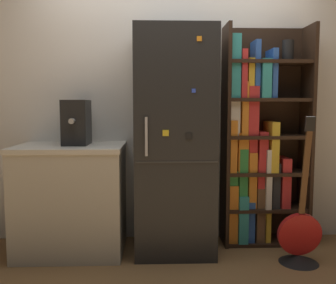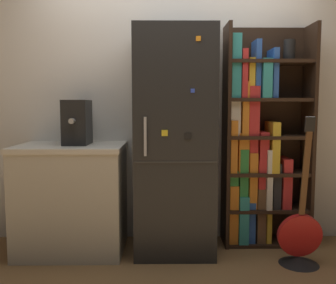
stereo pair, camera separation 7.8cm
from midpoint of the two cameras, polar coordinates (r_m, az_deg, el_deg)
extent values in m
plane|color=olive|center=(3.28, 0.39, -16.88)|extent=(16.00, 16.00, 0.00)
cube|color=white|center=(3.50, 0.09, 6.36)|extent=(8.00, 0.05, 2.60)
cube|color=black|center=(3.18, 0.30, -0.02)|extent=(0.66, 0.62, 1.88)
cube|color=#333333|center=(2.89, 0.54, -3.09)|extent=(0.65, 0.01, 0.01)
cube|color=#B2B2B7|center=(2.85, -4.11, 0.83)|extent=(0.02, 0.02, 0.30)
cube|color=black|center=(2.87, 2.39, 0.90)|extent=(0.05, 0.01, 0.05)
cube|color=yellow|center=(2.86, -1.13, 1.39)|extent=(0.05, 0.01, 0.05)
cube|color=blue|center=(2.86, 3.14, 7.82)|extent=(0.03, 0.01, 0.03)
cube|color=orange|center=(2.91, 4.01, 15.45)|extent=(0.04, 0.01, 0.04)
cube|color=black|center=(3.37, 8.08, 0.83)|extent=(0.03, 0.33, 1.95)
cube|color=black|center=(3.57, 19.72, 0.82)|extent=(0.03, 0.33, 1.95)
cube|color=black|center=(3.60, 13.41, 1.03)|extent=(0.76, 0.03, 1.95)
cube|color=black|center=(3.66, 13.69, -14.32)|extent=(0.70, 0.30, 0.03)
cube|color=black|center=(3.57, 13.81, -9.64)|extent=(0.70, 0.30, 0.03)
cube|color=black|center=(3.50, 13.94, -4.49)|extent=(0.70, 0.30, 0.03)
cube|color=black|center=(3.46, 14.07, 0.83)|extent=(0.70, 0.30, 0.03)
cube|color=black|center=(3.45, 14.20, 6.23)|extent=(0.70, 0.30, 0.03)
cube|color=black|center=(3.46, 14.33, 11.62)|extent=(0.70, 0.30, 0.03)
cube|color=orange|center=(3.52, 8.93, -10.35)|extent=(0.08, 0.28, 0.52)
cube|color=teal|center=(3.54, 10.35, -11.10)|extent=(0.08, 0.28, 0.43)
cube|color=#2D59B2|center=(3.57, 11.56, -11.44)|extent=(0.06, 0.24, 0.37)
cube|color=brown|center=(3.57, 12.92, -10.43)|extent=(0.08, 0.24, 0.49)
cube|color=gold|center=(3.60, 14.00, -11.56)|extent=(0.04, 0.22, 0.34)
cube|color=#338C3F|center=(3.46, 8.96, -6.90)|extent=(0.07, 0.24, 0.34)
cube|color=#338C3F|center=(3.46, 10.38, -5.27)|extent=(0.07, 0.25, 0.53)
cube|color=orange|center=(3.47, 11.77, -5.53)|extent=(0.07, 0.22, 0.50)
cube|color=red|center=(3.51, 12.91, -6.01)|extent=(0.06, 0.24, 0.43)
cube|color=silver|center=(3.50, 13.94, -5.25)|extent=(0.05, 0.28, 0.53)
cube|color=#262628|center=(3.54, 15.08, -6.20)|extent=(0.07, 0.23, 0.40)
cube|color=red|center=(3.57, 16.39, -5.77)|extent=(0.08, 0.26, 0.45)
cube|color=orange|center=(3.39, 8.96, -0.54)|extent=(0.06, 0.26, 0.46)
cube|color=orange|center=(3.42, 10.39, -1.44)|extent=(0.09, 0.24, 0.35)
cube|color=red|center=(3.44, 11.81, -1.37)|extent=(0.07, 0.21, 0.35)
cube|color=red|center=(3.46, 13.29, -1.37)|extent=(0.08, 0.23, 0.35)
cube|color=gold|center=(3.48, 14.78, -0.63)|extent=(0.07, 0.28, 0.44)
cube|color=silver|center=(3.38, 9.22, 4.00)|extent=(0.08, 0.23, 0.34)
cube|color=orange|center=(3.39, 10.60, 5.02)|extent=(0.06, 0.26, 0.47)
cube|color=red|center=(3.41, 11.86, 4.67)|extent=(0.09, 0.24, 0.43)
cube|color=teal|center=(3.40, 9.30, 11.18)|extent=(0.08, 0.26, 0.54)
cube|color=red|center=(3.40, 10.45, 10.06)|extent=(0.05, 0.28, 0.41)
cube|color=gold|center=(3.40, 11.56, 9.44)|extent=(0.05, 0.21, 0.34)
cube|color=#2D59B2|center=(3.42, 12.48, 10.69)|extent=(0.04, 0.21, 0.50)
cube|color=teal|center=(3.44, 13.61, 9.28)|extent=(0.08, 0.28, 0.33)
cube|color=#2D59B2|center=(3.47, 14.85, 9.97)|extent=(0.05, 0.24, 0.42)
cylinder|color=black|center=(3.53, 17.19, 13.15)|extent=(0.10, 0.10, 0.18)
cube|color=#BCB7A8|center=(3.35, -15.12, -8.65)|extent=(0.88, 0.64, 0.88)
cube|color=beige|center=(3.27, -15.34, -0.79)|extent=(0.90, 0.66, 0.04)
cube|color=black|center=(3.27, -14.42, 2.91)|extent=(0.20, 0.30, 0.38)
cylinder|color=#A5A39E|center=(3.10, -15.14, 3.09)|extent=(0.04, 0.06, 0.04)
cone|color=black|center=(3.29, 18.61, -16.53)|extent=(0.31, 0.31, 0.06)
cylinder|color=#B21919|center=(3.22, 18.73, -13.16)|extent=(0.35, 0.09, 0.35)
cube|color=brown|center=(3.04, 19.50, -4.52)|extent=(0.04, 0.11, 0.66)
cube|color=black|center=(2.94, 20.12, 2.60)|extent=(0.07, 0.04, 0.11)
camera|label=1|loc=(0.04, -90.70, -0.07)|focal=40.00mm
camera|label=2|loc=(0.04, 89.30, 0.07)|focal=40.00mm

